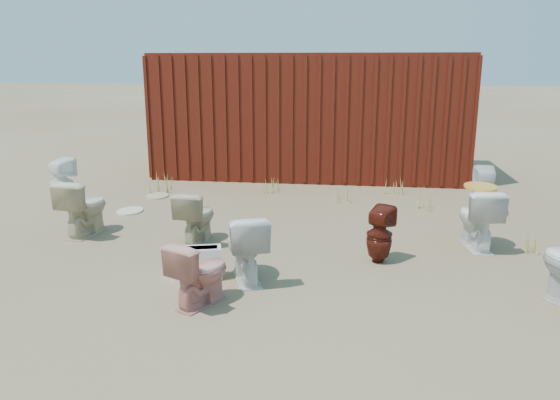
# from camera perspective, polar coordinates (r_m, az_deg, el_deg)

# --- Properties ---
(ground) EXTENTS (100.00, 100.00, 0.00)m
(ground) POSITION_cam_1_polar(r_m,az_deg,el_deg) (6.46, -0.72, -6.03)
(ground) COLOR brown
(ground) RESTS_ON ground
(shipping_container) EXTENTS (6.00, 2.40, 2.40)m
(shipping_container) POSITION_cam_1_polar(r_m,az_deg,el_deg) (11.28, 3.19, 8.93)
(shipping_container) COLOR #480F0C
(shipping_container) RESTS_ON ground
(toilet_front_pink) EXTENTS (0.60, 0.72, 0.64)m
(toilet_front_pink) POSITION_cam_1_polar(r_m,az_deg,el_deg) (5.22, -8.38, -7.50)
(toilet_front_pink) COLOR tan
(toilet_front_pink) RESTS_ON ground
(toilet_front_c) EXTENTS (0.64, 0.82, 0.74)m
(toilet_front_c) POSITION_cam_1_polar(r_m,az_deg,el_deg) (5.72, -3.60, -4.90)
(toilet_front_c) COLOR silver
(toilet_front_c) RESTS_ON ground
(toilet_front_maroon) EXTENTS (0.40, 0.41, 0.66)m
(toilet_front_maroon) POSITION_cam_1_polar(r_m,az_deg,el_deg) (6.32, 10.35, -3.59)
(toilet_front_maroon) COLOR #53180E
(toilet_front_maroon) RESTS_ON ground
(toilet_back_a) EXTENTS (0.49, 0.49, 0.80)m
(toilet_back_a) POSITION_cam_1_polar(r_m,az_deg,el_deg) (9.16, -21.86, 1.62)
(toilet_back_a) COLOR white
(toilet_back_a) RESTS_ON ground
(toilet_back_beige_left) EXTENTS (0.53, 0.80, 0.76)m
(toilet_back_beige_left) POSITION_cam_1_polar(r_m,az_deg,el_deg) (7.65, -19.81, -0.70)
(toilet_back_beige_left) COLOR beige
(toilet_back_beige_left) RESTS_ON ground
(toilet_back_beige_right) EXTENTS (0.47, 0.71, 0.68)m
(toilet_back_beige_right) POSITION_cam_1_polar(r_m,az_deg,el_deg) (6.98, -8.72, -1.71)
(toilet_back_beige_right) COLOR #C1B48D
(toilet_back_beige_right) RESTS_ON ground
(toilet_back_yellowlid) EXTENTS (0.52, 0.80, 0.76)m
(toilet_back_yellowlid) POSITION_cam_1_polar(r_m,az_deg,el_deg) (7.11, 19.96, -1.78)
(toilet_back_yellowlid) COLOR white
(toilet_back_yellowlid) RESTS_ON ground
(toilet_back_e) EXTENTS (0.35, 0.35, 0.75)m
(toilet_back_e) POSITION_cam_1_polar(r_m,az_deg,el_deg) (8.60, 20.56, 0.81)
(toilet_back_e) COLOR silver
(toilet_back_e) RESTS_ON ground
(yellow_lid) EXTENTS (0.39, 0.48, 0.02)m
(yellow_lid) POSITION_cam_1_polar(r_m,az_deg,el_deg) (7.02, 20.23, 1.32)
(yellow_lid) COLOR gold
(yellow_lid) RESTS_ON toilet_back_yellowlid
(loose_tank) EXTENTS (0.54, 0.33, 0.35)m
(loose_tank) POSITION_cam_1_polar(r_m,az_deg,el_deg) (5.86, -8.59, -6.55)
(loose_tank) COLOR white
(loose_tank) RESTS_ON ground
(loose_lid_near) EXTENTS (0.40, 0.51, 0.02)m
(loose_lid_near) POSITION_cam_1_polar(r_m,az_deg,el_deg) (8.70, -15.40, -1.11)
(loose_lid_near) COLOR beige
(loose_lid_near) RESTS_ON ground
(loose_lid_far) EXTENTS (0.44, 0.53, 0.02)m
(loose_lid_far) POSITION_cam_1_polar(r_m,az_deg,el_deg) (9.56, -12.68, 0.42)
(loose_lid_far) COLOR tan
(loose_lid_far) RESTS_ON ground
(weed_clump_a) EXTENTS (0.36, 0.36, 0.34)m
(weed_clump_a) POSITION_cam_1_polar(r_m,az_deg,el_deg) (9.93, -12.38, 1.86)
(weed_clump_a) COLOR #9F973F
(weed_clump_a) RESTS_ON ground
(weed_clump_b) EXTENTS (0.32, 0.32, 0.27)m
(weed_clump_b) POSITION_cam_1_polar(r_m,az_deg,el_deg) (9.02, 6.87, 0.63)
(weed_clump_b) COLOR #9F973F
(weed_clump_b) RESTS_ON ground
(weed_clump_c) EXTENTS (0.36, 0.36, 0.33)m
(weed_clump_c) POSITION_cam_1_polar(r_m,az_deg,el_deg) (8.75, 15.00, 0.02)
(weed_clump_c) COLOR #9F973F
(weed_clump_c) RESTS_ON ground
(weed_clump_d) EXTENTS (0.30, 0.30, 0.25)m
(weed_clump_d) POSITION_cam_1_polar(r_m,az_deg,el_deg) (9.61, -0.98, 1.52)
(weed_clump_d) COLOR #9F973F
(weed_clump_d) RESTS_ON ground
(weed_clump_e) EXTENTS (0.34, 0.34, 0.31)m
(weed_clump_e) POSITION_cam_1_polar(r_m,az_deg,el_deg) (9.75, 11.81, 1.59)
(weed_clump_e) COLOR #9F973F
(weed_clump_e) RESTS_ON ground
(weed_clump_f) EXTENTS (0.28, 0.28, 0.21)m
(weed_clump_f) POSITION_cam_1_polar(r_m,az_deg,el_deg) (7.28, 24.90, -4.18)
(weed_clump_f) COLOR #9F973F
(weed_clump_f) RESTS_ON ground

